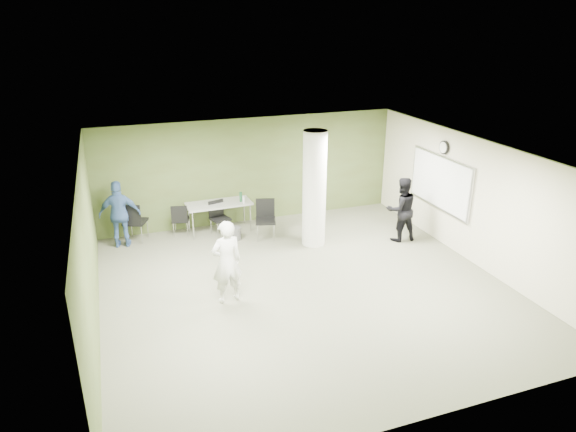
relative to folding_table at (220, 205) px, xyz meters
name	(u,v)px	position (x,y,z in m)	size (l,w,h in m)	color
floor	(305,288)	(0.97, -3.50, -0.73)	(8.00, 8.00, 0.00)	#5A5C48
ceiling	(307,155)	(0.97, -3.50, 2.07)	(8.00, 8.00, 0.00)	white
wall_back	(251,171)	(0.97, 0.50, 0.67)	(8.00, 0.02, 2.80)	#485126
wall_left	(89,254)	(-3.03, -3.50, 0.67)	(0.02, 8.00, 2.80)	#485126
wall_right_cream	(475,202)	(4.97, -3.50, 0.67)	(0.02, 8.00, 2.80)	beige
column	(314,189)	(1.97, -1.50, 0.67)	(0.56, 0.56, 2.80)	silver
whiteboard	(440,182)	(4.89, -2.30, 0.77)	(0.05, 2.30, 1.30)	silver
wall_clock	(444,147)	(4.90, -2.30, 1.62)	(0.06, 0.32, 0.32)	black
folding_table	(220,205)	(0.00, 0.00, 0.00)	(1.66, 0.76, 1.03)	gray
wastebasket	(236,233)	(0.23, -0.63, -0.57)	(0.27, 0.27, 0.32)	#4C4C4C
chair_back_left	(134,219)	(-2.13, 0.06, -0.14)	(0.67, 0.67, 1.02)	black
chair_back_right	(180,218)	(-1.01, 0.08, -0.25)	(0.50, 0.50, 0.83)	black
chair_table_left	(219,215)	(-0.07, -0.11, -0.23)	(0.53, 0.53, 0.86)	black
chair_table_right	(265,216)	(0.99, -0.74, -0.16)	(0.61, 0.61, 0.98)	black
woman_white	(227,262)	(-0.63, -3.47, 0.11)	(0.61, 0.40, 1.68)	silver
man_black	(401,209)	(4.07, -2.01, 0.07)	(0.78, 0.61, 1.61)	black
man_blue	(120,214)	(-2.43, -0.10, 0.09)	(0.96, 0.40, 1.64)	#3A5992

